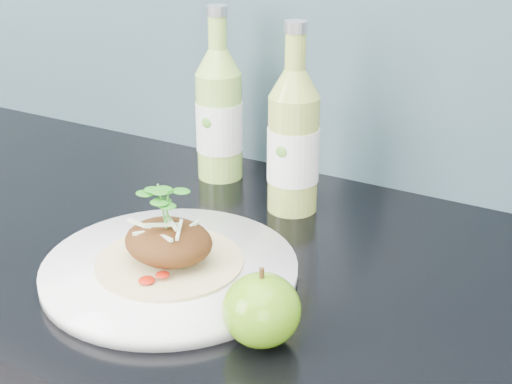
{
  "coord_description": "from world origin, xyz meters",
  "views": [
    {
      "loc": [
        0.41,
        1.04,
        1.32
      ],
      "look_at": [
        0.05,
        1.67,
        1.0
      ],
      "focal_mm": 50.0,
      "sensor_mm": 36.0,
      "label": 1
    }
  ],
  "objects_px": {
    "cider_bottle_right": "(293,142)",
    "dinner_plate": "(170,269)",
    "green_apple": "(262,310)",
    "cider_bottle_left": "(219,115)"
  },
  "relations": [
    {
      "from": "dinner_plate",
      "to": "cider_bottle_left",
      "type": "distance_m",
      "value": 0.32
    },
    {
      "from": "green_apple",
      "to": "cider_bottle_right",
      "type": "distance_m",
      "value": 0.32
    },
    {
      "from": "green_apple",
      "to": "cider_bottle_right",
      "type": "xyz_separation_m",
      "value": [
        -0.12,
        0.29,
        0.06
      ]
    },
    {
      "from": "cider_bottle_right",
      "to": "dinner_plate",
      "type": "bearing_deg",
      "value": -122.16
    },
    {
      "from": "dinner_plate",
      "to": "cider_bottle_left",
      "type": "height_order",
      "value": "cider_bottle_left"
    },
    {
      "from": "cider_bottle_left",
      "to": "dinner_plate",
      "type": "bearing_deg",
      "value": -89.82
    },
    {
      "from": "green_apple",
      "to": "cider_bottle_right",
      "type": "bearing_deg",
      "value": 111.6
    },
    {
      "from": "dinner_plate",
      "to": "green_apple",
      "type": "distance_m",
      "value": 0.17
    },
    {
      "from": "dinner_plate",
      "to": "green_apple",
      "type": "relative_size",
      "value": 3.49
    },
    {
      "from": "cider_bottle_left",
      "to": "green_apple",
      "type": "bearing_deg",
      "value": -73.4
    }
  ]
}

